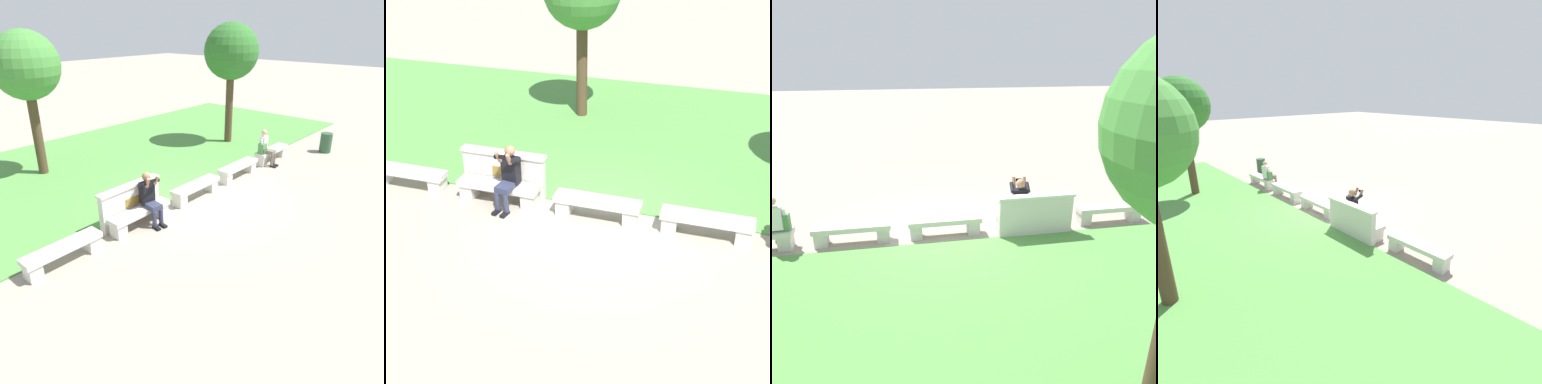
# 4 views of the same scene
# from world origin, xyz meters

# --- Properties ---
(ground_plane) EXTENTS (80.00, 80.00, 0.00)m
(ground_plane) POSITION_xyz_m (0.00, 0.00, 0.00)
(ground_plane) COLOR gray
(grass_strip) EXTENTS (22.24, 8.00, 0.03)m
(grass_strip) POSITION_xyz_m (0.00, 4.38, 0.01)
(grass_strip) COLOR #518E42
(grass_strip) RESTS_ON ground
(bench_main) EXTENTS (1.73, 0.40, 0.45)m
(bench_main) POSITION_xyz_m (-4.26, 0.00, 0.29)
(bench_main) COLOR beige
(bench_main) RESTS_ON ground
(bench_near) EXTENTS (1.73, 0.40, 0.45)m
(bench_near) POSITION_xyz_m (-2.13, 0.00, 0.29)
(bench_near) COLOR beige
(bench_near) RESTS_ON ground
(bench_mid) EXTENTS (1.73, 0.40, 0.45)m
(bench_mid) POSITION_xyz_m (-0.00, 0.00, 0.29)
(bench_mid) COLOR beige
(bench_mid) RESTS_ON ground
(bench_far) EXTENTS (1.73, 0.40, 0.45)m
(bench_far) POSITION_xyz_m (2.13, 0.00, 0.29)
(bench_far) COLOR beige
(bench_far) RESTS_ON ground
(bench_end) EXTENTS (1.73, 0.40, 0.45)m
(bench_end) POSITION_xyz_m (4.26, 0.00, 0.29)
(bench_end) COLOR beige
(bench_end) RESTS_ON ground
(backrest_wall_with_plaque) EXTENTS (1.85, 0.24, 1.01)m
(backrest_wall_with_plaque) POSITION_xyz_m (-2.13, 0.34, 0.52)
(backrest_wall_with_plaque) COLOR beige
(backrest_wall_with_plaque) RESTS_ON ground
(person_photographer) EXTENTS (0.51, 0.76, 1.32)m
(person_photographer) POSITION_xyz_m (-1.84, -0.08, 0.74)
(person_photographer) COLOR black
(person_photographer) RESTS_ON ground
(person_distant) EXTENTS (0.48, 0.70, 1.26)m
(person_distant) POSITION_xyz_m (3.72, -0.07, 0.67)
(person_distant) COLOR black
(person_distant) RESTS_ON ground
(backpack) EXTENTS (0.28, 0.24, 0.43)m
(backpack) POSITION_xyz_m (3.56, -0.02, 0.63)
(backpack) COLOR #4C7F47
(backpack) RESTS_ON bench_end
(tree_left_background) EXTENTS (2.13, 2.13, 4.67)m
(tree_left_background) POSITION_xyz_m (5.15, 2.59, 3.55)
(tree_left_background) COLOR #4C3826
(tree_left_background) RESTS_ON ground
(trash_bin) EXTENTS (0.44, 0.44, 0.75)m
(trash_bin) POSITION_xyz_m (6.51, -1.09, 0.38)
(trash_bin) COLOR #2D5133
(trash_bin) RESTS_ON ground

